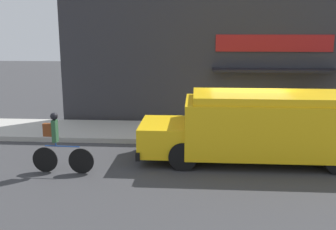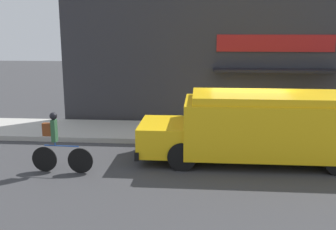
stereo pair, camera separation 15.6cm
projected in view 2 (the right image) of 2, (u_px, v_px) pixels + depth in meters
The scene contains 6 objects.
ground_plane at pixel (247, 147), 13.42m from camera, with size 70.00×70.00×0.00m, color #38383A.
sidewalk at pixel (243, 133), 14.76m from camera, with size 28.00×2.79×0.18m.
storefront at pixel (242, 60), 15.80m from camera, with size 14.78×1.08×5.45m.
school_bus at pixel (266, 126), 11.69m from camera, with size 6.97×2.69×2.08m.
cyclist at pixel (57, 144), 10.87m from camera, with size 1.76×0.21×1.71m.
trash_bin at pixel (306, 114), 15.43m from camera, with size 0.65×0.65×0.96m.
Camera 2 is at (-1.62, -13.06, 3.94)m, focal length 42.00 mm.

